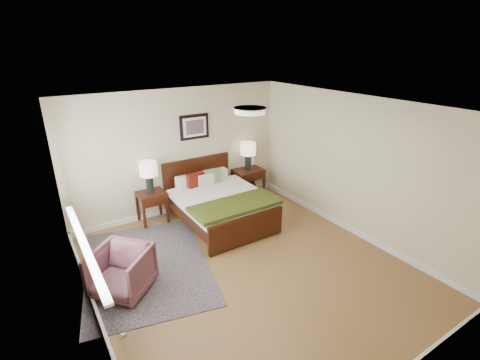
{
  "coord_description": "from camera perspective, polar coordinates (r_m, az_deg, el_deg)",
  "views": [
    {
      "loc": [
        -2.58,
        -3.78,
        3.3
      ],
      "look_at": [
        0.47,
        0.98,
        1.05
      ],
      "focal_mm": 26.0,
      "sensor_mm": 36.0,
      "label": 1
    }
  ],
  "objects": [
    {
      "name": "front_wall",
      "position": [
        3.53,
        25.87,
        -16.27
      ],
      "size": [
        4.5,
        0.04,
        2.5
      ],
      "primitive_type": "cube",
      "color": "#C9B991",
      "rests_on": "ground"
    },
    {
      "name": "rug_persian",
      "position": [
        5.85,
        -14.97,
        -13.42
      ],
      "size": [
        2.36,
        2.93,
        0.01
      ],
      "primitive_type": "cube",
      "rotation": [
        0.0,
        0.0,
        -0.22
      ],
      "color": "#0B0B38",
      "rests_on": "ground"
    },
    {
      "name": "back_wall",
      "position": [
        7.09,
        -9.96,
        4.58
      ],
      "size": [
        4.5,
        0.04,
        2.5
      ],
      "primitive_type": "cube",
      "color": "#C9B991",
      "rests_on": "ground"
    },
    {
      "name": "ceiling",
      "position": [
        4.64,
        1.63,
        11.79
      ],
      "size": [
        4.5,
        5.0,
        0.02
      ],
      "primitive_type": "cube",
      "color": "white",
      "rests_on": "back_wall"
    },
    {
      "name": "nightstand_left",
      "position": [
        6.9,
        -14.29,
        -3.02
      ],
      "size": [
        0.52,
        0.46,
        0.61
      ],
      "color": "#351208",
      "rests_on": "ground"
    },
    {
      "name": "lamp_right",
      "position": [
        7.64,
        1.36,
        4.75
      ],
      "size": [
        0.33,
        0.33,
        0.61
      ],
      "color": "black",
      "rests_on": "nightstand_right"
    },
    {
      "name": "ceil_fixture",
      "position": [
        4.65,
        1.62,
        11.37
      ],
      "size": [
        0.44,
        0.44,
        0.08
      ],
      "color": "white",
      "rests_on": "ceiling"
    },
    {
      "name": "floor",
      "position": [
        5.64,
        1.35,
        -14.09
      ],
      "size": [
        5.0,
        5.0,
        0.0
      ],
      "primitive_type": "plane",
      "color": "brown",
      "rests_on": "ground"
    },
    {
      "name": "right_wall",
      "position": [
        6.47,
        18.24,
        2.11
      ],
      "size": [
        0.04,
        5.0,
        2.5
      ],
      "primitive_type": "cube",
      "color": "#C9B991",
      "rests_on": "ground"
    },
    {
      "name": "bed",
      "position": [
        6.69,
        -3.51,
        -3.19
      ],
      "size": [
        1.62,
        1.95,
        1.05
      ],
      "color": "#351208",
      "rests_on": "ground"
    },
    {
      "name": "nightstand_right",
      "position": [
        7.86,
        1.37,
        -0.06
      ],
      "size": [
        0.65,
        0.49,
        0.64
      ],
      "color": "#351208",
      "rests_on": "ground"
    },
    {
      "name": "lamp_left",
      "position": [
        6.71,
        -14.78,
        1.33
      ],
      "size": [
        0.33,
        0.33,
        0.61
      ],
      "color": "black",
      "rests_on": "nightstand_left"
    },
    {
      "name": "wall_art",
      "position": [
        7.08,
        -7.48,
        8.64
      ],
      "size": [
        0.62,
        0.05,
        0.5
      ],
      "color": "black",
      "rests_on": "back_wall"
    },
    {
      "name": "window",
      "position": [
        4.89,
        -25.46,
        -3.7
      ],
      "size": [
        0.11,
        2.72,
        1.32
      ],
      "color": "silver",
      "rests_on": "left_wall"
    },
    {
      "name": "left_wall",
      "position": [
        4.31,
        -24.47,
        -8.83
      ],
      "size": [
        0.04,
        5.0,
        2.5
      ],
      "primitive_type": "cube",
      "color": "#C9B991",
      "rests_on": "ground"
    },
    {
      "name": "armchair",
      "position": [
        5.25,
        -18.87,
        -13.99
      ],
      "size": [
        1.04,
        1.04,
        0.68
      ],
      "primitive_type": "imported",
      "rotation": [
        0.0,
        0.0,
        -0.83
      ],
      "color": "brown",
      "rests_on": "ground"
    },
    {
      "name": "rug_navy",
      "position": [
        7.42,
        0.21,
        -4.65
      ],
      "size": [
        0.82,
        1.21,
        0.01
      ],
      "primitive_type": "cube",
      "rotation": [
        0.0,
        0.0,
        0.02
      ],
      "color": "black",
      "rests_on": "ground"
    }
  ]
}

